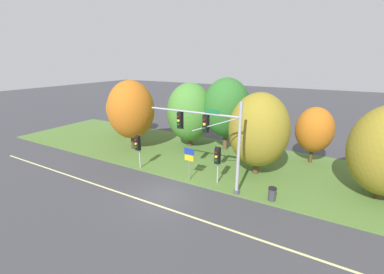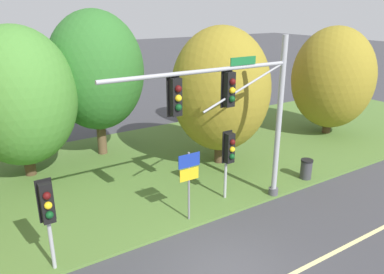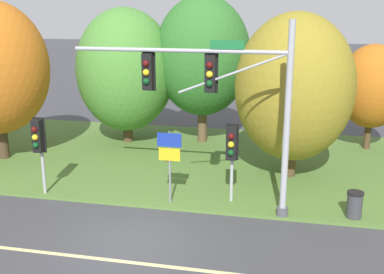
% 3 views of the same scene
% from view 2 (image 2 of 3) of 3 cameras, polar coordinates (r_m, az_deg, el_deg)
% --- Properties ---
extents(ground_plane, '(160.00, 160.00, 0.00)m').
position_cam_2_polar(ground_plane, '(12.22, 5.26, -19.62)').
color(ground_plane, '#3D3D42').
extents(grass_verge, '(48.00, 11.50, 0.10)m').
position_cam_2_polar(grass_verge, '(18.41, -10.62, -5.49)').
color(grass_verge, '#517533').
rests_on(grass_verge, ground).
extents(traffic_signal_mast, '(7.47, 0.49, 6.58)m').
position_cam_2_polar(traffic_signal_mast, '(13.64, 7.23, 4.68)').
color(traffic_signal_mast, '#9EA0A5').
rests_on(traffic_signal_mast, grass_verge).
extents(pedestrian_signal_near_kerb, '(0.46, 0.55, 2.95)m').
position_cam_2_polar(pedestrian_signal_near_kerb, '(14.92, 5.64, -2.23)').
color(pedestrian_signal_near_kerb, '#9EA0A5').
rests_on(pedestrian_signal_near_kerb, grass_verge).
extents(pedestrian_signal_further_along, '(0.46, 0.55, 3.01)m').
position_cam_2_polar(pedestrian_signal_further_along, '(11.55, -21.19, -10.01)').
color(pedestrian_signal_further_along, '#9EA0A5').
rests_on(pedestrian_signal_further_along, grass_verge).
extents(route_sign_post, '(0.88, 0.08, 2.70)m').
position_cam_2_polar(route_sign_post, '(13.53, -0.46, -5.83)').
color(route_sign_post, slate).
rests_on(route_sign_post, grass_verge).
extents(tree_behind_signpost, '(5.00, 5.00, 6.90)m').
position_cam_2_polar(tree_behind_signpost, '(18.35, -24.82, 5.54)').
color(tree_behind_signpost, '#4C3823').
rests_on(tree_behind_signpost, grass_verge).
extents(tree_mid_verge, '(4.84, 4.84, 7.50)m').
position_cam_2_polar(tree_mid_verge, '(19.83, -14.41, 9.68)').
color(tree_mid_verge, brown).
rests_on(tree_mid_verge, grass_verge).
extents(tree_tall_centre, '(4.81, 4.81, 6.78)m').
position_cam_2_polar(tree_tall_centre, '(18.23, 4.39, 7.20)').
color(tree_tall_centre, '#4C3823').
rests_on(tree_tall_centre, grass_verge).
extents(tree_right_far, '(3.28, 3.28, 5.20)m').
position_cam_2_polar(tree_right_far, '(24.36, 4.54, 8.75)').
color(tree_right_far, '#4C3823').
rests_on(tree_right_far, grass_verge).
extents(tree_furthest_back, '(4.88, 4.88, 6.53)m').
position_cam_2_polar(tree_furthest_back, '(24.41, 20.64, 8.41)').
color(tree_furthest_back, '#4C3823').
rests_on(tree_furthest_back, grass_verge).
extents(trash_bin, '(0.56, 0.56, 0.93)m').
position_cam_2_polar(trash_bin, '(18.11, 17.01, -4.67)').
color(trash_bin, '#38383D').
rests_on(trash_bin, grass_verge).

